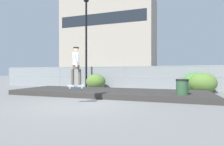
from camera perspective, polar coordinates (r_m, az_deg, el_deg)
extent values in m
plane|color=slate|center=(7.78, -9.90, -9.84)|extent=(120.00, 120.00, 0.00)
cube|color=#33302D|center=(10.75, -1.49, -6.28)|extent=(11.46, 3.65, 0.28)
cube|color=#2D608C|center=(7.86, -11.46, -4.42)|extent=(0.82, 0.46, 0.02)
cylinder|color=silver|center=(7.91, -9.48, -4.64)|extent=(0.06, 0.05, 0.05)
cylinder|color=silver|center=(7.73, -9.67, -4.75)|extent=(0.06, 0.05, 0.05)
cylinder|color=silver|center=(8.00, -13.18, -4.59)|extent=(0.06, 0.05, 0.05)
cylinder|color=silver|center=(7.82, -13.45, -4.69)|extent=(0.06, 0.05, 0.05)
cube|color=#99999E|center=(7.82, -9.57, -4.54)|extent=(0.09, 0.15, 0.01)
cube|color=#99999E|center=(7.91, -13.31, -4.49)|extent=(0.09, 0.15, 0.01)
cube|color=#B2ADA8|center=(7.82, -9.87, -4.05)|extent=(0.30, 0.19, 0.09)
cube|color=#B2ADA8|center=(7.90, -13.03, -4.01)|extent=(0.30, 0.19, 0.09)
cylinder|color=brown|center=(7.81, -10.35, -1.26)|extent=(0.13, 0.13, 0.67)
cylinder|color=brown|center=(7.86, -12.56, -1.25)|extent=(0.13, 0.13, 0.67)
cube|color=brown|center=(7.84, -11.46, 1.86)|extent=(0.34, 0.40, 0.18)
cube|color=white|center=(7.85, -11.46, 4.49)|extent=(0.33, 0.43, 0.54)
cylinder|color=white|center=(8.09, -11.15, 3.94)|extent=(0.25, 0.16, 0.58)
cylinder|color=white|center=(7.61, -11.79, 4.17)|extent=(0.25, 0.16, 0.58)
sphere|color=tan|center=(7.90, -11.47, 7.56)|extent=(0.21, 0.21, 0.21)
cylinder|color=black|center=(7.91, -11.47, 7.98)|extent=(0.24, 0.24, 0.05)
cylinder|color=gray|center=(21.06, -30.21, -0.99)|extent=(0.06, 0.06, 1.85)
cylinder|color=gray|center=(16.99, -16.51, -1.25)|extent=(0.06, 0.06, 1.85)
cylinder|color=gray|center=(14.41, 3.76, -1.50)|extent=(0.06, 0.06, 1.85)
cylinder|color=gray|center=(14.16, 28.33, -1.56)|extent=(0.06, 0.06, 1.85)
cylinder|color=gray|center=(14.41, 3.76, 2.02)|extent=(24.32, 0.04, 0.04)
cylinder|color=gray|center=(14.40, 3.76, -1.13)|extent=(24.32, 0.04, 0.04)
cylinder|color=gray|center=(14.46, 3.76, -4.93)|extent=(24.32, 0.04, 0.04)
cube|color=gray|center=(14.41, 3.76, -1.50)|extent=(24.32, 0.01, 1.85)
cylinder|color=black|center=(15.02, -8.29, 8.74)|extent=(0.16, 0.16, 7.17)
ellipsoid|color=black|center=(16.02, -8.30, 22.18)|extent=(0.44, 0.44, 0.36)
cube|color=#B7BABF|center=(18.65, -6.32, -1.89)|extent=(4.49, 2.04, 0.70)
cube|color=#23282D|center=(18.71, -6.89, 0.17)|extent=(2.28, 1.72, 0.64)
cylinder|color=black|center=(19.03, -1.54, -2.90)|extent=(0.65, 0.27, 0.64)
cylinder|color=black|center=(17.40, -3.16, -3.20)|extent=(0.65, 0.27, 0.64)
cylinder|color=black|center=(19.98, -9.06, -2.76)|extent=(0.65, 0.27, 0.64)
cylinder|color=black|center=(18.44, -11.24, -3.01)|extent=(0.65, 0.27, 0.64)
cube|color=#9E9384|center=(47.33, 0.14, 11.43)|extent=(21.61, 15.97, 21.10)
cube|color=#1E232B|center=(40.63, -3.55, 17.00)|extent=(19.88, 0.04, 2.50)
ellipsoid|color=#567A33|center=(14.06, -5.24, -2.82)|extent=(1.58, 1.30, 1.22)
ellipsoid|color=#477F38|center=(13.58, 25.40, -2.70)|extent=(1.74, 1.42, 1.34)
ellipsoid|color=#567A33|center=(13.10, 27.18, -2.86)|extent=(1.71, 1.40, 1.32)
cylinder|color=#2D5133|center=(9.19, 21.65, -5.31)|extent=(0.56, 0.56, 0.95)
cylinder|color=black|center=(9.16, 21.66, -2.10)|extent=(0.59, 0.59, 0.08)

